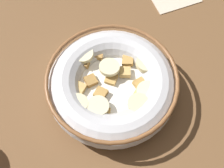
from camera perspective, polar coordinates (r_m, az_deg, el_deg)
ground_plane at (r=45.59cm, az=-0.00°, el=-2.28°), size 123.61×123.61×2.00cm
cereal_bowl at (r=42.22cm, az=0.01°, el=-0.18°), size 19.49×19.49×5.06cm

